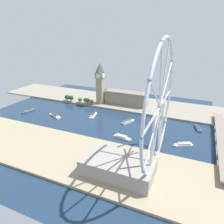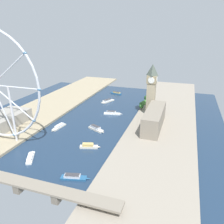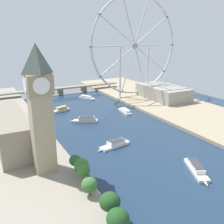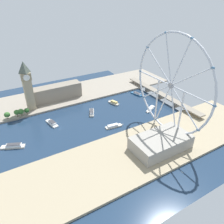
% 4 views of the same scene
% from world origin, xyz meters
% --- Properties ---
extents(ground_plane, '(371.49, 371.49, 0.00)m').
position_xyz_m(ground_plane, '(0.00, 0.00, 0.00)').
color(ground_plane, '#1E334C').
extents(riverbank_left, '(90.00, 520.00, 3.00)m').
position_xyz_m(riverbank_left, '(-100.75, 0.00, 1.50)').
color(riverbank_left, gray).
rests_on(riverbank_left, ground_plane).
extents(riverbank_right, '(90.00, 520.00, 3.00)m').
position_xyz_m(riverbank_right, '(100.75, 0.00, 1.50)').
color(riverbank_right, tan).
rests_on(riverbank_right, ground_plane).
extents(clock_tower, '(15.70, 15.70, 79.04)m').
position_xyz_m(clock_tower, '(-75.78, -21.66, 44.14)').
color(clock_tower, tan).
rests_on(clock_tower, riverbank_left).
extents(parliament_block, '(22.00, 83.27, 25.55)m').
position_xyz_m(parliament_block, '(-89.38, 27.97, 15.78)').
color(parliament_block, gray).
rests_on(parliament_block, riverbank_left).
extents(tree_row_embankment, '(12.85, 68.51, 12.70)m').
position_xyz_m(tree_row_embankment, '(-60.33, -65.18, 10.61)').
color(tree_row_embankment, '#513823').
rests_on(tree_row_embankment, riverbank_left).
extents(riverside_hall, '(40.47, 71.70, 16.42)m').
position_xyz_m(riverside_hall, '(110.13, 91.36, 11.21)').
color(riverside_hall, gray).
rests_on(riverside_hall, riverbank_right).
extents(river_bridge, '(183.49, 12.30, 9.93)m').
position_xyz_m(river_bridge, '(0.00, 191.26, 7.64)').
color(river_bridge, gray).
rests_on(river_bridge, ground_plane).
extents(tour_boat_0, '(9.27, 29.02, 4.48)m').
position_xyz_m(tour_boat_0, '(37.12, 67.80, 1.85)').
color(tour_boat_0, beige).
rests_on(tour_boat_0, ground_plane).
extents(tour_boat_1, '(16.79, 26.36, 4.34)m').
position_xyz_m(tour_boat_1, '(23.66, 147.25, 1.84)').
color(tour_boat_1, white).
rests_on(tour_boat_1, ground_plane).
extents(tour_boat_2, '(31.37, 12.32, 5.39)m').
position_xyz_m(tour_boat_2, '(-16.45, -6.83, 2.15)').
color(tour_boat_2, white).
rests_on(tour_boat_2, ground_plane).
extents(tour_boat_3, '(18.70, 32.66, 5.34)m').
position_xyz_m(tour_boat_3, '(12.05, -65.78, 2.20)').
color(tour_boat_3, beige).
rests_on(tour_boat_3, ground_plane).
extents(tour_boat_4, '(27.44, 16.51, 6.16)m').
position_xyz_m(tour_boat_4, '(-15.03, 58.05, 2.56)').
color(tour_boat_4, beige).
rests_on(tour_boat_4, ground_plane).
extents(tour_boat_5, '(24.82, 11.76, 5.79)m').
position_xyz_m(tour_boat_5, '(-26.11, 105.75, 2.35)').
color(tour_boat_5, beige).
rests_on(tour_boat_5, ground_plane).
extents(tour_boat_6, '(28.29, 12.09, 4.60)m').
position_xyz_m(tour_boat_6, '(-36.05, 162.73, 1.88)').
color(tour_boat_6, '#235684').
rests_on(tour_boat_6, ground_plane).
extents(tour_boat_7, '(28.48, 12.29, 5.28)m').
position_xyz_m(tour_boat_7, '(14.16, -124.29, 2.21)').
color(tour_boat_7, '#235684').
rests_on(tour_boat_7, ground_plane).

